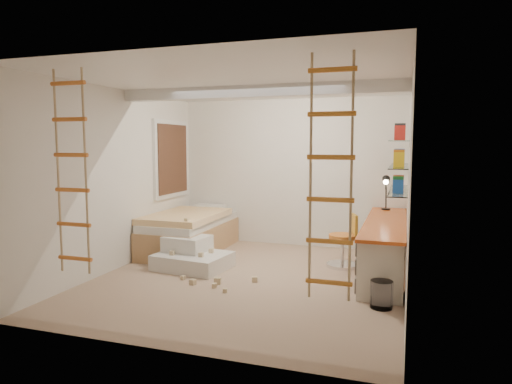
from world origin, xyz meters
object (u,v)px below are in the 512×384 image
(desk, at_px, (385,245))
(play_platform, at_px, (191,256))
(swivel_chair, at_px, (344,248))
(bed, at_px, (190,232))

(desk, distance_m, play_platform, 2.78)
(swivel_chair, relative_size, play_platform, 0.72)
(bed, distance_m, swivel_chair, 2.62)
(play_platform, bearing_deg, bed, 117.07)
(bed, xyz_separation_m, play_platform, (0.48, -0.95, -0.16))
(swivel_chair, bearing_deg, bed, 175.51)
(bed, bearing_deg, swivel_chair, -4.49)
(desk, height_order, swivel_chair, swivel_chair)
(desk, distance_m, bed, 3.22)
(bed, xyz_separation_m, swivel_chair, (2.61, -0.20, -0.04))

